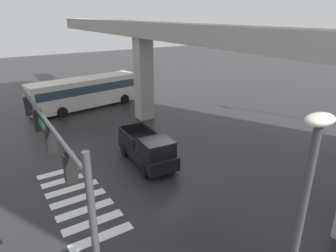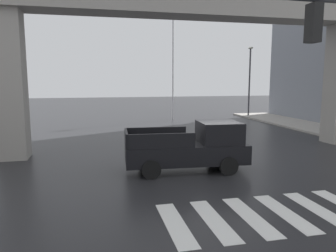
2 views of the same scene
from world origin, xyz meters
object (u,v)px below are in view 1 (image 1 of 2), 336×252
Objects in this scene: traffic_signal_mast at (54,153)px; street_lamp_near_corner at (298,233)px; pickup_truck at (149,150)px; city_bus at (85,91)px.

traffic_signal_mast is 1.50× the size of street_lamp_near_corner.
pickup_truck is 0.48× the size of traffic_signal_mast.
pickup_truck is 9.07m from traffic_signal_mast.
city_bus is 26.11m from street_lamp_near_corner.
street_lamp_near_corner reaches higher than pickup_truck.
city_bus is (-13.87, 0.57, 0.73)m from pickup_truck.
city_bus reaches higher than pickup_truck.
street_lamp_near_corner reaches higher than traffic_signal_mast.
city_bus is at bearing 177.66° from pickup_truck.
traffic_signal_mast is 7.43m from street_lamp_near_corner.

